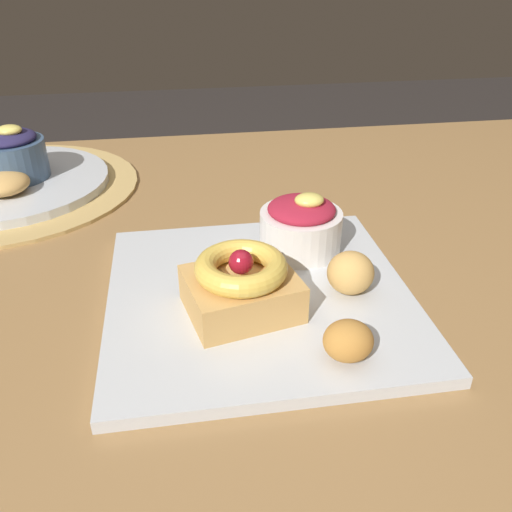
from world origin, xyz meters
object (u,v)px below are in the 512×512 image
Objects in this scene: berry_ramekin at (301,226)px; back_ramekin at (10,155)px; fritter_middle at (348,341)px; back_plate at (6,183)px; back_pastry at (3,183)px; cake_slice at (241,285)px; front_plate at (259,296)px; fritter_front at (350,273)px.

berry_ramekin is 0.44m from back_ramekin.
fritter_middle reaches higher than back_plate.
back_pastry is (-0.36, 0.20, -0.01)m from berry_ramekin.
cake_slice is 2.70× the size of fritter_middle.
fritter_middle is at bearing -62.70° from front_plate.
front_plate is 0.41m from back_pastry.
front_plate is at bearing -42.73° from back_pastry.
back_ramekin is (-0.28, 0.36, 0.01)m from cake_slice.
fritter_front is 0.52m from back_plate.
back_plate is at bearing 104.58° from back_pastry.
front_plate is at bearing -48.15° from back_ramekin.
berry_ramekin is 2.15× the size of fritter_middle.
cake_slice is 0.11m from fritter_middle.
back_ramekin reaches higher than fritter_front.
back_pastry is (-0.28, 0.30, -0.01)m from cake_slice.
back_ramekin is at bearing 127.46° from cake_slice.
back_ramekin is (-0.30, 0.33, 0.04)m from front_plate.
fritter_middle is (0.06, -0.11, 0.02)m from front_plate.
back_pastry is at bearing 132.74° from fritter_middle.
fritter_middle is at bearing -108.62° from fritter_front.
front_plate is 3.03× the size of back_ramekin.
back_plate is 0.04m from back_ramekin.
fritter_front is at bearing 7.72° from cake_slice.
back_pastry reaches higher than front_plate.
back_ramekin reaches higher than berry_ramekin.
front_plate is 4.37× the size of back_pastry.
berry_ramekin is at bearing 89.05° from fritter_middle.
back_plate is (-0.40, 0.34, -0.02)m from fritter_front.
berry_ramekin reaches higher than back_plate.
back_pastry is at bearing 132.35° from cake_slice.
cake_slice is at bearing -47.65° from back_pastry.
back_ramekin is at bearing 16.46° from back_plate.
cake_slice reaches higher than fritter_front.
back_pastry is at bearing 150.59° from berry_ramekin.
fritter_middle reaches higher than front_plate.
fritter_front is 0.48m from back_pastry.
fritter_middle is 0.56m from back_ramekin.
front_plate is 0.45m from back_plate.
cake_slice is at bearing -50.80° from back_plate.
fritter_front reaches higher than front_plate.
front_plate is 1.02× the size of back_plate.
berry_ramekin reaches higher than cake_slice.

